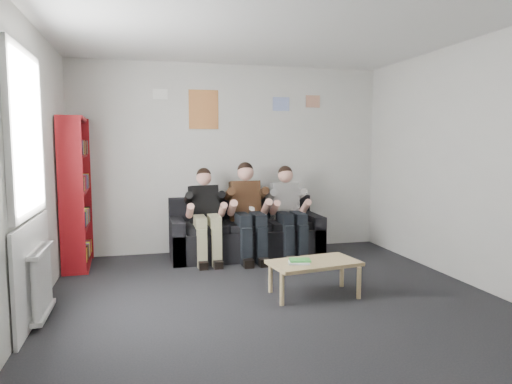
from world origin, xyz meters
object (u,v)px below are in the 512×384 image
Objects in this scene: coffee_table at (314,265)px; bookshelf at (76,193)px; person_left at (206,215)px; person_right at (289,212)px; sofa at (245,235)px; person_middle at (248,212)px.

bookshelf is at bearing 144.65° from coffee_table.
person_right is at bearing -8.45° from person_left.
person_left is (1.62, -0.11, -0.33)m from bookshelf.
coffee_table is 1.72m from person_right.
person_middle is at bearing -90.00° from sofa.
person_right is (0.27, 1.67, 0.31)m from coffee_table.
person_left is at bearing -161.66° from sofa.
sofa is at bearing 9.93° from person_left.
sofa reaches higher than coffee_table.
person_right is (0.58, -0.19, 0.34)m from sofa.
person_right is (1.16, -0.00, 0.01)m from person_left.
bookshelf reaches higher than sofa.
person_left is 1.16m from person_right.
coffee_table is 1.92m from person_left.
bookshelf is at bearing 177.97° from person_middle.
sofa is 0.69m from person_left.
person_middle is at bearing 100.56° from coffee_table.
sofa is at bearing 162.27° from person_right.
person_middle is 1.05× the size of person_right.
person_middle is (-0.00, -0.20, 0.36)m from sofa.
bookshelf is at bearing 178.42° from person_right.
bookshelf is 3.14m from coffee_table.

